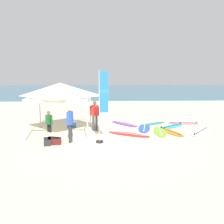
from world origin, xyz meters
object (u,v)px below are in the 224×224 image
(gear_bag_on_sand, at_px, (55,141))
(surfboard_purple, at_px, (124,124))
(banner_flag, at_px, (102,110))
(canopy_tent, at_px, (60,90))
(surfboard_blue, at_px, (144,128))
(surfboard_red, at_px, (128,134))
(gear_bag_near_tent, at_px, (47,142))
(person_blue, at_px, (70,122))
(person_green, at_px, (49,121))
(gear_bag_by_pole, at_px, (54,140))
(surfboard_white, at_px, (201,131))
(surfboard_orange, at_px, (170,132))
(surfboard_teal, at_px, (153,123))
(surfboard_pink, at_px, (183,123))
(person_red, at_px, (95,114))
(surfboard_cyan, at_px, (172,126))
(cooler_box, at_px, (72,124))
(surfboard_lime, at_px, (160,131))

(gear_bag_on_sand, bearing_deg, surfboard_purple, 49.43)
(banner_flag, bearing_deg, canopy_tent, 139.14)
(surfboard_blue, xyz_separation_m, surfboard_red, (-1.13, -1.46, 0.00))
(gear_bag_near_tent, distance_m, gear_bag_on_sand, 0.33)
(person_blue, bearing_deg, person_green, 124.66)
(canopy_tent, height_order, gear_bag_on_sand, canopy_tent)
(gear_bag_by_pole, relative_size, gear_bag_on_sand, 1.00)
(surfboard_white, distance_m, person_green, 8.49)
(surfboard_orange, height_order, gear_bag_on_sand, gear_bag_on_sand)
(surfboard_white, distance_m, gear_bag_on_sand, 7.98)
(canopy_tent, height_order, surfboard_teal, canopy_tent)
(surfboard_white, bearing_deg, person_green, 177.47)
(surfboard_white, relative_size, surfboard_pink, 1.16)
(surfboard_red, distance_m, person_red, 2.25)
(canopy_tent, relative_size, surfboard_pink, 1.53)
(surfboard_teal, xyz_separation_m, gear_bag_near_tent, (-5.85, -4.28, 0.10))
(gear_bag_on_sand, bearing_deg, surfboard_red, 23.77)
(gear_bag_near_tent, xyz_separation_m, gear_bag_by_pole, (0.25, 0.21, 0.00))
(surfboard_orange, xyz_separation_m, surfboard_teal, (-0.49, 2.24, 0.00))
(surfboard_cyan, relative_size, gear_bag_on_sand, 3.60)
(canopy_tent, relative_size, person_red, 1.84)
(person_red, distance_m, gear_bag_by_pole, 3.13)
(surfboard_cyan, xyz_separation_m, surfboard_teal, (-0.97, 0.90, 0.00))
(surfboard_blue, height_order, banner_flag, banner_flag)
(person_blue, relative_size, gear_bag_by_pole, 2.85)
(cooler_box, bearing_deg, gear_bag_on_sand, -96.21)
(surfboard_blue, height_order, person_blue, person_blue)
(surfboard_teal, relative_size, banner_flag, 0.58)
(surfboard_blue, xyz_separation_m, banner_flag, (-2.54, -2.85, 1.54))
(gear_bag_near_tent, bearing_deg, surfboard_orange, 17.80)
(person_green, distance_m, gear_bag_near_tent, 2.47)
(banner_flag, distance_m, gear_bag_near_tent, 2.91)
(surfboard_teal, height_order, person_red, person_red)
(surfboard_red, xyz_separation_m, surfboard_lime, (1.85, 0.55, -0.00))
(surfboard_white, bearing_deg, person_red, 174.62)
(surfboard_cyan, distance_m, gear_bag_by_pole, 7.30)
(person_blue, xyz_separation_m, gear_bag_on_sand, (-0.70, -0.29, -0.85))
(banner_flag, height_order, cooler_box, banner_flag)
(gear_bag_by_pole, xyz_separation_m, gear_bag_on_sand, (0.08, -0.20, 0.00))
(surfboard_purple, bearing_deg, surfboard_white, -28.95)
(surfboard_cyan, bearing_deg, banner_flag, -143.61)
(person_blue, distance_m, banner_flag, 1.61)
(person_blue, bearing_deg, gear_bag_by_pole, -173.55)
(surfboard_purple, height_order, gear_bag_on_sand, gear_bag_on_sand)
(surfboard_blue, xyz_separation_m, surfboard_orange, (1.27, -1.02, 0.00))
(surfboard_red, relative_size, surfboard_teal, 1.23)
(gear_bag_by_pole, bearing_deg, person_blue, 6.45)
(surfboard_teal, xyz_separation_m, surfboard_pink, (2.00, 0.01, -0.00))
(surfboard_orange, height_order, person_blue, person_blue)
(gear_bag_on_sand, relative_size, cooler_box, 1.20)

